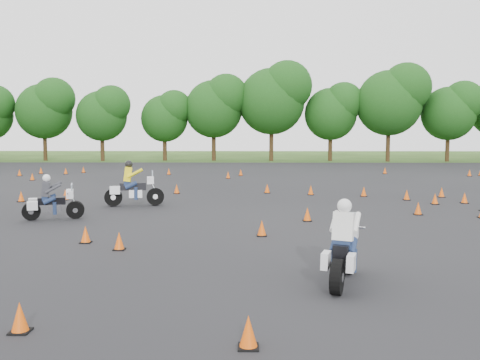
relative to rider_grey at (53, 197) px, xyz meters
The scene contains 7 objects.
ground 6.79m from the rider_grey, 14.20° to the right, with size 140.00×140.00×0.00m, color #2D5119.
asphalt_pad 7.89m from the rider_grey, 33.60° to the left, with size 62.00×62.00×0.00m, color black.
treeline 34.59m from the rider_grey, 74.49° to the left, with size 87.09×32.46×11.02m.
traffic_cones 8.11m from the rider_grey, 31.92° to the left, with size 32.71×33.42×0.45m.
rider_grey is the anchor object (origin of this frame).
rider_yellow 4.05m from the rider_grey, 58.40° to the left, with size 2.45×0.75×1.89m, color yellow, non-canonical shape.
rider_white 11.80m from the rider_grey, 41.73° to the right, with size 2.28×0.70×1.76m, color white, non-canonical shape.
Camera 1 is at (0.36, -16.89, 3.08)m, focal length 40.00 mm.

